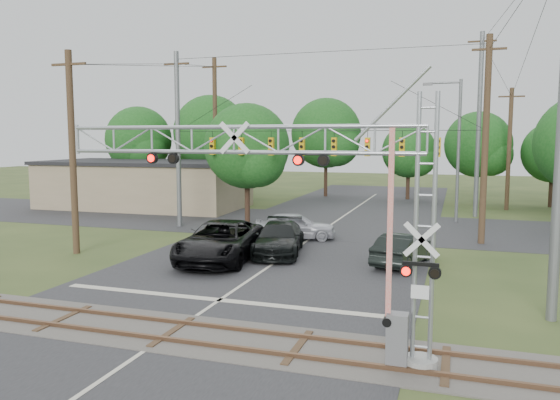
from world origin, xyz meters
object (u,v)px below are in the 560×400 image
(crossing_gantry, at_px, (303,196))
(streetlight, at_px, (456,143))
(traffic_signal_span, at_px, (332,142))
(car_dark, at_px, (279,238))
(commercial_building, at_px, (145,184))
(pickup_black, at_px, (220,241))
(sedan_silver, at_px, (295,226))

(crossing_gantry, xyz_separation_m, streetlight, (3.68, 26.06, 1.17))
(traffic_signal_span, height_order, car_dark, traffic_signal_span)
(car_dark, xyz_separation_m, commercial_building, (-16.85, 14.50, 1.19))
(commercial_building, distance_m, streetlight, 25.49)
(pickup_black, distance_m, sedan_silver, 6.73)
(traffic_signal_span, distance_m, commercial_building, 20.35)
(traffic_signal_span, xyz_separation_m, pickup_black, (-3.54, -8.46, -4.72))
(traffic_signal_span, height_order, commercial_building, traffic_signal_span)
(pickup_black, distance_m, streetlight, 19.87)
(streetlight, bearing_deg, pickup_black, -123.24)
(pickup_black, bearing_deg, streetlight, 50.19)
(car_dark, bearing_deg, pickup_black, -144.53)
(pickup_black, xyz_separation_m, streetlight, (10.59, 16.16, 4.60))
(crossing_gantry, distance_m, pickup_black, 12.55)
(sedan_silver, distance_m, streetlight, 13.90)
(crossing_gantry, distance_m, commercial_building, 34.42)
(car_dark, height_order, commercial_building, commercial_building)
(car_dark, bearing_deg, sedan_silver, 84.08)
(crossing_gantry, bearing_deg, streetlight, 81.96)
(pickup_black, relative_size, car_dark, 1.22)
(traffic_signal_span, relative_size, car_dark, 3.46)
(sedan_silver, relative_size, streetlight, 0.47)
(pickup_black, height_order, car_dark, pickup_black)
(pickup_black, xyz_separation_m, sedan_silver, (1.84, 6.47, -0.15))
(car_dark, bearing_deg, traffic_signal_span, 66.75)
(sedan_silver, bearing_deg, traffic_signal_span, -58.40)
(car_dark, distance_m, streetlight, 16.85)
(sedan_silver, height_order, commercial_building, commercial_building)
(traffic_signal_span, distance_m, car_dark, 7.94)
(pickup_black, bearing_deg, crossing_gantry, -61.63)
(pickup_black, bearing_deg, commercial_building, 124.46)
(crossing_gantry, distance_m, sedan_silver, 17.51)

